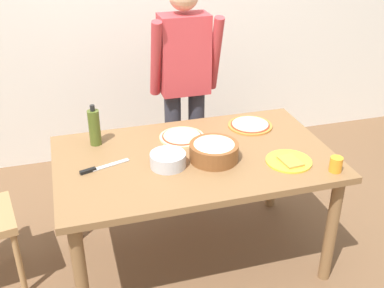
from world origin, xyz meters
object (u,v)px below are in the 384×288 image
object	(u,v)px
dining_table	(194,169)
popcorn_bowl	(214,150)
cup_orange	(336,164)
olive_oil_bottle	(94,127)
pizza_raw_on_board	(182,137)
chef_knife	(99,168)
person_cook	(184,80)
pizza_cooked_on_tray	(250,125)
plate_with_slice	(289,161)
mixing_bowl_steel	(168,160)

from	to	relation	value
dining_table	popcorn_bowl	xyz separation A→B (m)	(0.09, -0.07, 0.15)
dining_table	cup_orange	world-z (taller)	cup_orange
olive_oil_bottle	pizza_raw_on_board	bearing A→B (deg)	-7.61
cup_orange	chef_knife	bearing A→B (deg)	162.94
dining_table	person_cook	xyz separation A→B (m)	(0.15, 0.76, 0.27)
pizza_cooked_on_tray	plate_with_slice	world-z (taller)	plate_with_slice
mixing_bowl_steel	person_cook	bearing A→B (deg)	68.74
chef_knife	pizza_cooked_on_tray	bearing A→B (deg)	15.01
dining_table	olive_oil_bottle	bearing A→B (deg)	150.41
dining_table	cup_orange	size ratio (longest dim) A/B	18.82
pizza_raw_on_board	popcorn_bowl	distance (m)	0.33
plate_with_slice	olive_oil_bottle	distance (m)	1.16
pizza_cooked_on_tray	mixing_bowl_steel	size ratio (longest dim) A/B	1.44
chef_knife	person_cook	bearing A→B (deg)	47.25
dining_table	plate_with_slice	size ratio (longest dim) A/B	6.15
dining_table	chef_knife	size ratio (longest dim) A/B	5.63
pizza_raw_on_board	cup_orange	bearing A→B (deg)	-41.13
popcorn_bowl	mixing_bowl_steel	bearing A→B (deg)	-179.86
dining_table	pizza_raw_on_board	distance (m)	0.25
popcorn_bowl	person_cook	bearing A→B (deg)	86.20
chef_knife	olive_oil_bottle	bearing A→B (deg)	86.78
pizza_raw_on_board	chef_knife	size ratio (longest dim) A/B	0.99
dining_table	mixing_bowl_steel	bearing A→B (deg)	-156.79
pizza_raw_on_board	plate_with_slice	distance (m)	0.68
popcorn_bowl	olive_oil_bottle	distance (m)	0.73
plate_with_slice	mixing_bowl_steel	xyz separation A→B (m)	(-0.67, 0.15, 0.03)
olive_oil_bottle	chef_knife	size ratio (longest dim) A/B	0.90
pizza_raw_on_board	popcorn_bowl	world-z (taller)	popcorn_bowl
person_cook	plate_with_slice	bearing A→B (deg)	-70.72
dining_table	person_cook	distance (m)	0.82
dining_table	pizza_cooked_on_tray	xyz separation A→B (m)	(0.46, 0.27, 0.10)
mixing_bowl_steel	chef_knife	bearing A→B (deg)	168.68
olive_oil_bottle	cup_orange	bearing A→B (deg)	-29.17
mixing_bowl_steel	popcorn_bowl	bearing A→B (deg)	0.14
dining_table	pizza_cooked_on_tray	distance (m)	0.54
person_cook	olive_oil_bottle	distance (m)	0.82
dining_table	person_cook	bearing A→B (deg)	78.88
pizza_cooked_on_tray	popcorn_bowl	xyz separation A→B (m)	(-0.37, -0.35, 0.05)
popcorn_bowl	cup_orange	xyz separation A→B (m)	(0.60, -0.31, -0.02)
dining_table	olive_oil_bottle	world-z (taller)	olive_oil_bottle
dining_table	chef_knife	world-z (taller)	chef_knife
plate_with_slice	person_cook	bearing A→B (deg)	109.28
person_cook	popcorn_bowl	xyz separation A→B (m)	(-0.06, -0.83, -0.12)
pizza_raw_on_board	plate_with_slice	xyz separation A→B (m)	(0.50, -0.46, -0.00)
olive_oil_bottle	mixing_bowl_steel	bearing A→B (deg)	-46.49
plate_with_slice	popcorn_bowl	world-z (taller)	popcorn_bowl
plate_with_slice	mixing_bowl_steel	size ratio (longest dim) A/B	1.30
plate_with_slice	popcorn_bowl	size ratio (longest dim) A/B	0.93
pizza_raw_on_board	mixing_bowl_steel	distance (m)	0.35
popcorn_bowl	chef_knife	distance (m)	0.65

